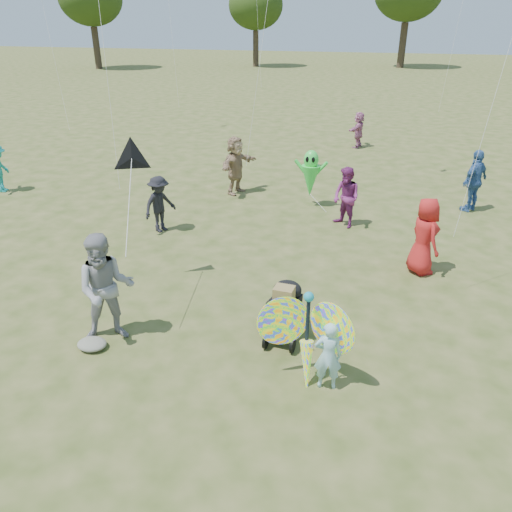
{
  "coord_description": "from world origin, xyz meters",
  "views": [
    {
      "loc": [
        2.09,
        -6.89,
        5.3
      ],
      "look_at": [
        -0.2,
        1.5,
        1.1
      ],
      "focal_mm": 35.0,
      "sensor_mm": 36.0,
      "label": 1
    }
  ],
  "objects": [
    {
      "name": "ground",
      "position": [
        0.0,
        0.0,
        0.0
      ],
      "size": [
        160.0,
        160.0,
        0.0
      ],
      "primitive_type": "plane",
      "color": "#51592B",
      "rests_on": "ground"
    },
    {
      "name": "child_girl",
      "position": [
        1.52,
        -0.6,
        0.59
      ],
      "size": [
        0.48,
        0.36,
        1.19
      ],
      "primitive_type": "imported",
      "rotation": [
        0.0,
        0.0,
        3.33
      ],
      "color": "#99CDD9",
      "rests_on": "ground"
    },
    {
      "name": "adult_man",
      "position": [
        -2.41,
        -0.3,
        1.02
      ],
      "size": [
        1.24,
        1.15,
        2.04
      ],
      "primitive_type": "imported",
      "rotation": [
        0.0,
        0.0,
        0.49
      ],
      "color": "gray",
      "rests_on": "ground"
    },
    {
      "name": "grey_bag",
      "position": [
        -2.61,
        -0.67,
        0.08
      ],
      "size": [
        0.53,
        0.43,
        0.17
      ],
      "primitive_type": "ellipsoid",
      "color": "gray",
      "rests_on": "ground"
    },
    {
      "name": "crowd_a",
      "position": [
        3.03,
        3.89,
        0.88
      ],
      "size": [
        0.91,
        1.03,
        1.77
      ],
      "primitive_type": "imported",
      "rotation": [
        0.0,
        0.0,
        2.08
      ],
      "color": "red",
      "rests_on": "ground"
    },
    {
      "name": "crowd_b",
      "position": [
        -3.7,
        4.55,
        0.77
      ],
      "size": [
        0.94,
        1.14,
        1.53
      ],
      "primitive_type": "imported",
      "rotation": [
        0.0,
        0.0,
        1.13
      ],
      "color": "black",
      "rests_on": "ground"
    },
    {
      "name": "crowd_c",
      "position": [
        4.57,
        8.45,
        0.92
      ],
      "size": [
        1.02,
        1.13,
        1.84
      ],
      "primitive_type": "imported",
      "rotation": [
        0.0,
        0.0,
        4.04
      ],
      "color": "#385F9B",
      "rests_on": "ground"
    },
    {
      "name": "crowd_d",
      "position": [
        -2.7,
        8.18,
        0.93
      ],
      "size": [
        1.06,
        1.82,
        1.87
      ],
      "primitive_type": "imported",
      "rotation": [
        0.0,
        0.0,
        1.26
      ],
      "color": "#9F7F62",
      "rests_on": "ground"
    },
    {
      "name": "crowd_e",
      "position": [
        1.06,
        6.2,
        0.83
      ],
      "size": [
        1.02,
        1.01,
        1.66
      ],
      "primitive_type": "imported",
      "rotation": [
        0.0,
        0.0,
        5.57
      ],
      "color": "#7D296B",
      "rests_on": "ground"
    },
    {
      "name": "crowd_i",
      "position": [
        -10.23,
        6.29,
        0.78
      ],
      "size": [
        0.86,
        1.13,
        1.55
      ],
      "primitive_type": "imported",
      "rotation": [
        0.0,
        0.0,
        1.89
      ],
      "color": "teal",
      "rests_on": "ground"
    },
    {
      "name": "crowd_j",
      "position": [
        0.61,
        15.69,
        0.77
      ],
      "size": [
        0.79,
        1.49,
        1.53
      ],
      "primitive_type": "imported",
      "rotation": [
        0.0,
        0.0,
        4.47
      ],
      "color": "#B36691",
      "rests_on": "ground"
    },
    {
      "name": "jogging_stroller",
      "position": [
        0.59,
        0.54,
        0.61
      ],
      "size": [
        0.55,
        1.07,
        1.09
      ],
      "rotation": [
        0.0,
        0.0,
        -0.07
      ],
      "color": "black",
      "rests_on": "ground"
    },
    {
      "name": "butterfly_kite",
      "position": [
        1.17,
        -0.5,
        0.81
      ],
      "size": [
        1.74,
        0.75,
        1.79
      ],
      "color": "orange",
      "rests_on": "ground"
    },
    {
      "name": "delta_kite_rig",
      "position": [
        -2.86,
        1.87,
        2.74
      ],
      "size": [
        1.31,
        2.4,
        1.52
      ],
      "color": "black",
      "rests_on": "ground"
    },
    {
      "name": "alien_kite",
      "position": [
        -0.15,
        7.55,
        0.97
      ],
      "size": [
        1.12,
        0.69,
        1.74
      ],
      "color": "#34DE46",
      "rests_on": "ground"
    }
  ]
}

